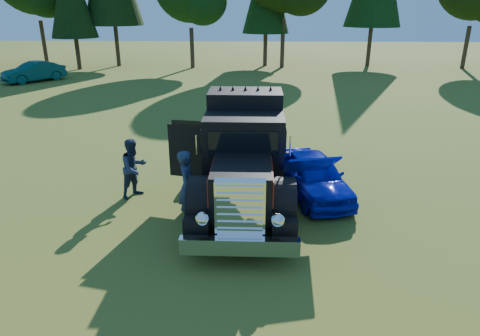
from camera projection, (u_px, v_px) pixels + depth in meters
name	position (u px, v px, depth m)	size (l,w,h in m)	color
ground	(185.00, 228.00, 10.68)	(120.00, 120.00, 0.00)	#385D1B
diamond_t_truck	(244.00, 159.00, 11.70)	(3.36, 7.16, 3.00)	black
hotrod_coupe	(314.00, 175.00, 12.35)	(2.23, 4.18, 1.89)	#0720A0
spectator_near	(188.00, 186.00, 10.79)	(0.69, 0.45, 1.89)	#1F2B4A
spectator_far	(134.00, 168.00, 12.23)	(0.84, 0.65, 1.73)	#1C2F43
distant_teal_car	(34.00, 72.00, 31.13)	(1.50, 4.31, 1.42)	#0B4143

